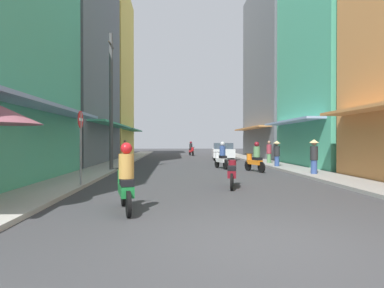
{
  "coord_description": "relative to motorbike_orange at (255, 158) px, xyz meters",
  "views": [
    {
      "loc": [
        -1.33,
        -4.94,
        1.61
      ],
      "look_at": [
        -0.38,
        12.17,
        1.45
      ],
      "focal_mm": 29.62,
      "sensor_mm": 36.0,
      "label": 1
    }
  ],
  "objects": [
    {
      "name": "building_left_mid",
      "position": [
        -12.13,
        6.86,
        6.98
      ],
      "size": [
        7.05,
        11.44,
        15.37
      ],
      "color": "slate",
      "rests_on": "ground"
    },
    {
      "name": "pedestrian_foreground",
      "position": [
        2.27,
        4.97,
        0.11
      ],
      "size": [
        0.34,
        0.34,
        1.63
      ],
      "color": "#598C59",
      "rests_on": "ground"
    },
    {
      "name": "parked_car",
      "position": [
        -0.02,
        10.77,
        0.04
      ],
      "size": [
        2.13,
        4.24,
        1.45
      ],
      "color": "silver",
      "rests_on": "ground"
    },
    {
      "name": "sidewalk_right",
      "position": [
        2.45,
        5.3,
        -0.64
      ],
      "size": [
        1.86,
        49.42,
        0.12
      ],
      "primitive_type": "cube",
      "color": "gray",
      "rests_on": "ground"
    },
    {
      "name": "utility_pole",
      "position": [
        -7.53,
        0.5,
        3.01
      ],
      "size": [
        0.2,
        1.2,
        7.27
      ],
      "color": "#4C4C4F",
      "rests_on": "ground"
    },
    {
      "name": "motorbike_maroon",
      "position": [
        -2.21,
        -5.5,
        -0.2
      ],
      "size": [
        0.62,
        1.79,
        0.96
      ],
      "color": "black",
      "rests_on": "ground"
    },
    {
      "name": "motorbike_red",
      "position": [
        -2.34,
        18.58,
        0.0
      ],
      "size": [
        0.63,
        1.79,
        1.58
      ],
      "color": "black",
      "rests_on": "ground"
    },
    {
      "name": "ground_plane",
      "position": [
        -2.88,
        5.3,
        -0.7
      ],
      "size": [
        91.13,
        91.13,
        0.0
      ],
      "primitive_type": "plane",
      "color": "#38383A"
    },
    {
      "name": "pedestrian_midway",
      "position": [
        -8.47,
        11.13,
        0.15
      ],
      "size": [
        0.34,
        0.34,
        1.7
      ],
      "color": "#99333F",
      "rests_on": "ground"
    },
    {
      "name": "motorbike_orange",
      "position": [
        0.0,
        0.0,
        0.0
      ],
      "size": [
        0.77,
        1.73,
        1.58
      ],
      "color": "black",
      "rests_on": "ground"
    },
    {
      "name": "pedestrian_far",
      "position": [
        2.14,
        -2.29,
        0.25
      ],
      "size": [
        0.44,
        0.44,
        1.69
      ],
      "color": "#334C8C",
      "rests_on": "ground"
    },
    {
      "name": "building_right_mid",
      "position": [
        6.38,
        2.64,
        5.99
      ],
      "size": [
        7.05,
        8.09,
        13.41
      ],
      "color": "#4CB28C",
      "rests_on": "ground"
    },
    {
      "name": "motorbike_white",
      "position": [
        -1.48,
        1.92,
        0.0
      ],
      "size": [
        0.68,
        1.77,
        1.58
      ],
      "color": "black",
      "rests_on": "ground"
    },
    {
      "name": "building_right_far",
      "position": [
        6.38,
        12.77,
        7.53
      ],
      "size": [
        7.05,
        10.95,
        16.48
      ],
      "color": "slate",
      "rests_on": "ground"
    },
    {
      "name": "motorbike_green",
      "position": [
        -5.33,
        -9.06,
        0.0
      ],
      "size": [
        0.66,
        1.78,
        1.58
      ],
      "color": "black",
      "rests_on": "ground"
    },
    {
      "name": "building_left_far",
      "position": [
        -12.13,
        17.91,
        8.07
      ],
      "size": [
        7.05,
        9.39,
        17.56
      ],
      "color": "#EFD159",
      "rests_on": "ground"
    },
    {
      "name": "pedestrian_crossing",
      "position": [
        1.88,
        2.12,
        0.22
      ],
      "size": [
        0.44,
        0.44,
        1.63
      ],
      "color": "#334C8C",
      "rests_on": "ground"
    },
    {
      "name": "street_sign_no_entry",
      "position": [
        -7.43,
        -5.29,
        1.01
      ],
      "size": [
        0.07,
        0.6,
        2.65
      ],
      "color": "gray",
      "rests_on": "ground"
    },
    {
      "name": "sidewalk_left",
      "position": [
        -8.21,
        5.3,
        -0.64
      ],
      "size": [
        1.86,
        49.42,
        0.12
      ],
      "primitive_type": "cube",
      "color": "#ADA89E",
      "rests_on": "ground"
    }
  ]
}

